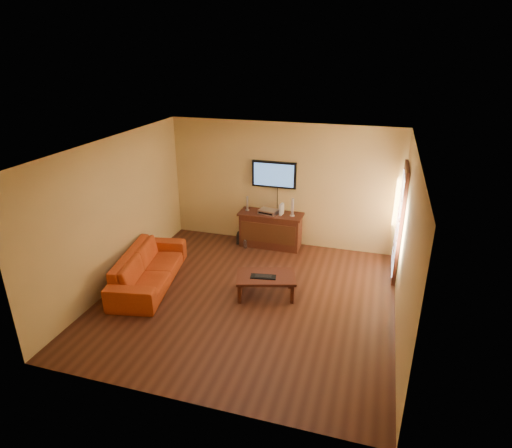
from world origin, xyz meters
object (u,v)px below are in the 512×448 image
at_px(media_console, 271,230).
at_px(game_console, 282,209).
at_px(keyboard, 263,277).
at_px(coffee_table, 266,278).
at_px(av_receiver, 268,211).
at_px(sofa, 148,263).
at_px(speaker_left, 247,204).
at_px(subwoofer, 242,238).
at_px(speaker_right, 292,208).
at_px(television, 274,175).
at_px(bottle, 245,244).

distance_m(media_console, game_console, 0.56).
bearing_deg(keyboard, coffee_table, 63.71).
bearing_deg(av_receiver, sofa, -115.51).
height_order(speaker_left, subwoofer, speaker_left).
bearing_deg(subwoofer, speaker_right, -8.81).
xyz_separation_m(speaker_left, av_receiver, (0.49, -0.05, -0.11)).
distance_m(sofa, subwoofer, 2.48).
distance_m(speaker_right, keyboard, 2.16).
relative_size(sofa, speaker_right, 5.57).
height_order(speaker_right, av_receiver, speaker_right).
relative_size(television, speaker_left, 2.99).
relative_size(sofa, speaker_left, 6.72).
bearing_deg(speaker_left, game_console, -2.82).
relative_size(subwoofer, bottle, 1.11).
distance_m(coffee_table, game_console, 2.11).
bearing_deg(game_console, bottle, -150.49).
bearing_deg(coffee_table, subwoofer, 118.99).
bearing_deg(subwoofer, speaker_left, 21.37).
xyz_separation_m(coffee_table, bottle, (-0.95, 1.75, -0.25)).
xyz_separation_m(speaker_left, game_console, (0.78, -0.04, -0.03)).
bearing_deg(game_console, speaker_left, -174.27).
xyz_separation_m(media_console, keyboard, (0.42, -2.10, 0.02)).
distance_m(television, bottle, 1.65).
bearing_deg(sofa, subwoofer, -37.02).
relative_size(speaker_right, keyboard, 0.84).
xyz_separation_m(media_console, speaker_left, (-0.55, 0.04, 0.53)).
height_order(television, game_console, television).
distance_m(media_console, bottle, 0.65).
relative_size(television, game_console, 3.95).
height_order(coffee_table, sofa, sofa).
bearing_deg(game_console, coffee_table, -75.44).
xyz_separation_m(sofa, game_console, (1.99, 2.23, 0.47)).
distance_m(speaker_left, subwoofer, 0.82).
distance_m(speaker_left, bottle, 0.89).
bearing_deg(speaker_left, bottle, -81.62).
bearing_deg(television, media_console, -90.00).
bearing_deg(speaker_right, av_receiver, -179.31).
bearing_deg(bottle, speaker_left, 98.38).
bearing_deg(speaker_right, game_console, 179.44).
bearing_deg(bottle, television, 45.42).
xyz_separation_m(coffee_table, game_console, (-0.21, 2.03, 0.55)).
relative_size(speaker_left, av_receiver, 0.84).
height_order(coffee_table, speaker_left, speaker_left).
distance_m(speaker_right, game_console, 0.25).
bearing_deg(television, speaker_right, -25.81).
xyz_separation_m(subwoofer, bottle, (0.16, -0.25, -0.02)).
xyz_separation_m(sofa, bottle, (1.25, 1.95, -0.33)).
bearing_deg(av_receiver, keyboard, -65.38).
distance_m(television, speaker_left, 0.88).
xyz_separation_m(game_console, keyboard, (0.18, -2.09, -0.48)).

